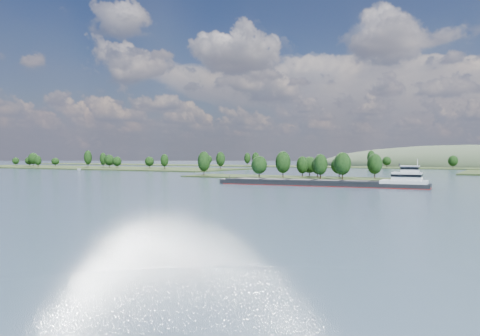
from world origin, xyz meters
The scene contains 7 objects.
ground centered at (0.00, 120.00, 0.00)m, with size 1800.00×1800.00×0.00m, color #3A5064.
tree_island centered at (6.23, 178.90, 3.74)m, with size 100.00×32.00×13.65m.
left_bank centered at (-228.82, 260.06, 0.95)m, with size 300.00×80.00×16.25m.
back_shoreline centered at (7.25, 399.69, 0.70)m, with size 900.00×60.00×16.09m.
hill_west centered at (60.00, 500.00, 0.00)m, with size 320.00×160.00×44.00m, color #374630.
cargo_barge centered at (41.16, 133.46, 1.29)m, with size 76.06×15.31×10.22m.
motorboat centered at (-161.33, 196.98, 1.10)m, with size 2.14×5.68×2.19m, color silver.
Camera 1 is at (95.13, -26.33, 10.72)m, focal length 35.00 mm.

